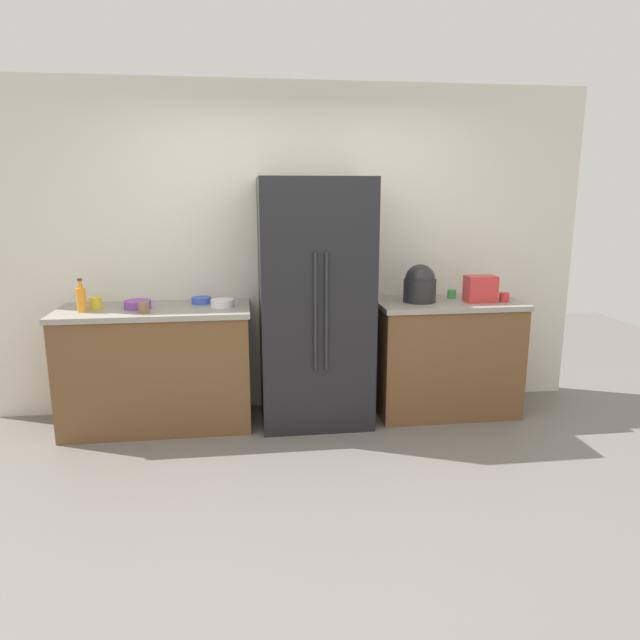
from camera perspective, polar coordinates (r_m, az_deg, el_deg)
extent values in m
plane|color=slate|center=(3.57, 0.01, -17.55)|extent=(9.74, 9.74, 0.00)
cube|color=silver|center=(4.80, -2.69, 6.88)|extent=(4.87, 0.10, 2.63)
cube|color=brown|center=(4.65, -15.70, -4.74)|extent=(1.40, 0.61, 0.89)
cube|color=gray|center=(4.54, -16.05, 0.90)|extent=(1.43, 0.64, 0.04)
cube|color=brown|center=(4.88, 12.18, -3.74)|extent=(1.13, 0.61, 0.89)
cube|color=gray|center=(4.77, 12.44, 1.65)|extent=(1.16, 0.64, 0.04)
cube|color=black|center=(4.47, -0.51, 1.70)|extent=(0.84, 0.67, 1.90)
cylinder|color=#262628|center=(4.13, -0.47, 0.78)|extent=(0.02, 0.02, 0.85)
cylinder|color=#262628|center=(4.14, 0.63, 0.81)|extent=(0.02, 0.02, 0.85)
cube|color=red|center=(4.76, 15.53, 2.98)|extent=(0.24, 0.16, 0.21)
cylinder|color=#262628|center=(4.66, 9.79, 2.88)|extent=(0.26, 0.26, 0.18)
sphere|color=#262628|center=(4.64, 9.83, 3.98)|extent=(0.24, 0.24, 0.24)
cylinder|color=orange|center=(4.55, -22.46, 1.83)|extent=(0.07, 0.07, 0.17)
cylinder|color=orange|center=(4.53, -22.58, 3.25)|extent=(0.03, 0.03, 0.06)
cylinder|color=#333338|center=(4.52, -22.62, 3.71)|extent=(0.03, 0.03, 0.02)
cylinder|color=red|center=(4.83, 17.71, 2.15)|extent=(0.08, 0.08, 0.07)
cylinder|color=green|center=(4.87, 12.84, 2.53)|extent=(0.07, 0.07, 0.07)
cylinder|color=yellow|center=(4.63, -21.21, 1.57)|extent=(0.09, 0.09, 0.09)
cylinder|color=brown|center=(4.37, -16.99, 1.19)|extent=(0.08, 0.08, 0.08)
cylinder|color=purple|center=(4.54, -17.53, 1.47)|extent=(0.20, 0.20, 0.06)
cylinder|color=blue|center=(4.62, -11.62, 1.91)|extent=(0.15, 0.15, 0.05)
cylinder|color=white|center=(4.47, -9.61, 1.66)|extent=(0.18, 0.18, 0.06)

